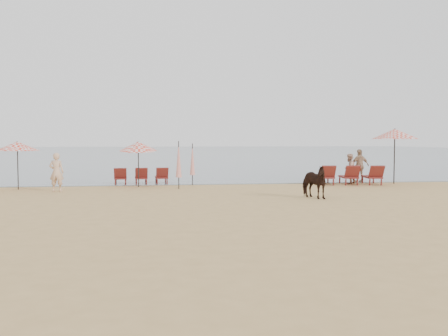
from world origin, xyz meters
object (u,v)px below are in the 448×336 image
object	(u,v)px
umbrella_closed_right	(179,160)
beachgoer_right_b	(360,166)
cow	(313,182)
umbrella_open_left_b	(138,146)
umbrella_closed_left	(192,159)
umbrella_open_left_a	(17,146)
beachgoer_right_a	(349,169)
lounger_cluster_right	(350,175)
umbrella_open_right	(395,134)
lounger_cluster_left	(141,176)
beachgoer_left	(57,172)

from	to	relation	value
umbrella_closed_right	beachgoer_right_b	xyz separation A→B (m)	(9.41, 2.09, -0.46)
umbrella_closed_right	cow	distance (m)	6.45
umbrella_open_left_b	umbrella_closed_left	size ratio (longest dim) A/B	1.09
umbrella_open_left_a	beachgoer_right_a	size ratio (longest dim) A/B	1.42
umbrella_open_left_b	cow	distance (m)	8.65
umbrella_open_left_b	umbrella_closed_right	size ratio (longest dim) A/B	1.03
lounger_cluster_right	umbrella_open_right	size ratio (longest dim) A/B	1.16
lounger_cluster_left	umbrella_open_left_b	world-z (taller)	umbrella_open_left_b
umbrella_open_left_a	beachgoer_right_b	distance (m)	16.52
lounger_cluster_right	beachgoer_left	world-z (taller)	beachgoer_left
umbrella_open_left_b	beachgoer_right_a	world-z (taller)	umbrella_open_left_b
lounger_cluster_left	umbrella_open_right	xyz separation A→B (m)	(12.51, -1.49, 2.09)
umbrella_closed_right	beachgoer_right_a	distance (m)	8.80
beachgoer_left	beachgoer_right_b	world-z (taller)	beachgoer_right_b
umbrella_closed_left	beachgoer_left	xyz separation A→B (m)	(-5.96, -2.21, -0.42)
umbrella_open_right	beachgoer_right_a	bearing A→B (deg)	144.43
lounger_cluster_left	cow	xyz separation A→B (m)	(6.49, -6.88, 0.23)
umbrella_open_left_a	umbrella_closed_left	xyz separation A→B (m)	(7.80, 1.11, -0.67)
lounger_cluster_right	umbrella_open_left_b	bearing A→B (deg)	-172.89
umbrella_open_left_b	umbrella_closed_left	xyz separation A→B (m)	(2.57, 0.67, -0.66)
lounger_cluster_left	beachgoer_right_b	xyz separation A→B (m)	(11.11, -0.53, 0.46)
cow	beachgoer_right_b	size ratio (longest dim) A/B	0.86
umbrella_open_right	umbrella_closed_right	size ratio (longest dim) A/B	1.29
umbrella_open_left_b	umbrella_open_right	distance (m)	12.62
umbrella_open_left_a	umbrella_open_right	world-z (taller)	umbrella_open_right
umbrella_open_right	umbrella_closed_left	bearing A→B (deg)	151.85
umbrella_closed_left	beachgoer_left	size ratio (longest dim) A/B	1.22
umbrella_open_left_b	beachgoer_right_b	distance (m)	11.29
lounger_cluster_left	lounger_cluster_right	xyz separation A→B (m)	(10.09, -1.69, 0.06)
umbrella_closed_right	cow	size ratio (longest dim) A/B	1.44
lounger_cluster_left	beachgoer_right_b	bearing A→B (deg)	-5.20
umbrella_open_left_b	umbrella_closed_left	bearing A→B (deg)	11.18
umbrella_open_left_a	lounger_cluster_left	bearing A→B (deg)	13.90
umbrella_open_left_b	beachgoer_right_a	bearing A→B (deg)	-1.31
umbrella_open_right	umbrella_closed_right	bearing A→B (deg)	162.04
lounger_cluster_left	umbrella_open_left_b	distance (m)	2.07
cow	beachgoer_right_a	xyz separation A→B (m)	(3.85, 5.84, 0.13)
umbrella_closed_right	cow	bearing A→B (deg)	-41.67
umbrella_open_left_a	beachgoer_right_a	xyz separation A→B (m)	(15.67, 0.82, -1.17)
umbrella_open_left_b	beachgoer_left	bearing A→B (deg)	-158.96
umbrella_closed_left	lounger_cluster_right	bearing A→B (deg)	-7.02
umbrella_open_left_a	umbrella_open_left_b	bearing A→B (deg)	-0.51
umbrella_open_left_b	lounger_cluster_right	bearing A→B (deg)	-4.91
lounger_cluster_left	umbrella_closed_left	distance (m)	2.72
umbrella_open_right	umbrella_closed_left	size ratio (longest dim) A/B	1.37
umbrella_open_right	beachgoer_left	world-z (taller)	umbrella_open_right
beachgoer_left	beachgoer_right_a	bearing A→B (deg)	-167.65
umbrella_closed_right	beachgoer_right_b	distance (m)	9.64
beachgoer_left	lounger_cluster_right	bearing A→B (deg)	-170.21
umbrella_closed_left	beachgoer_right_a	distance (m)	7.89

